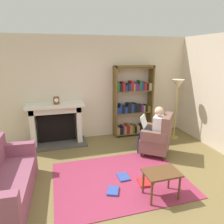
{
  "coord_description": "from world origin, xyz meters",
  "views": [
    {
      "loc": [
        -1.08,
        -2.95,
        2.27
      ],
      "look_at": [
        0.1,
        1.2,
        1.05
      ],
      "focal_mm": 33.67,
      "sensor_mm": 36.0,
      "label": 1
    }
  ],
  "objects_px": {
    "side_table": "(162,176)",
    "bookshelf": "(133,103)",
    "floor_lamp": "(178,89)",
    "sofa_floral": "(2,183)",
    "mantel_clock": "(56,100)",
    "seated_reader": "(154,129)",
    "fireplace": "(56,122)",
    "armchair_reading": "(158,137)"
  },
  "relations": [
    {
      "from": "side_table",
      "to": "bookshelf",
      "type": "bearing_deg",
      "value": 78.58
    },
    {
      "from": "side_table",
      "to": "floor_lamp",
      "type": "height_order",
      "value": "floor_lamp"
    },
    {
      "from": "sofa_floral",
      "to": "side_table",
      "type": "bearing_deg",
      "value": -100.58
    },
    {
      "from": "mantel_clock",
      "to": "seated_reader",
      "type": "height_order",
      "value": "mantel_clock"
    },
    {
      "from": "fireplace",
      "to": "floor_lamp",
      "type": "xyz_separation_m",
      "value": [
        3.09,
        -0.52,
        0.79
      ]
    },
    {
      "from": "seated_reader",
      "to": "bookshelf",
      "type": "bearing_deg",
      "value": -141.37
    },
    {
      "from": "armchair_reading",
      "to": "floor_lamp",
      "type": "height_order",
      "value": "floor_lamp"
    },
    {
      "from": "mantel_clock",
      "to": "fireplace",
      "type": "bearing_deg",
      "value": 111.99
    },
    {
      "from": "bookshelf",
      "to": "side_table",
      "type": "relative_size",
      "value": 3.47
    },
    {
      "from": "armchair_reading",
      "to": "side_table",
      "type": "relative_size",
      "value": 1.73
    },
    {
      "from": "fireplace",
      "to": "sofa_floral",
      "type": "relative_size",
      "value": 0.82
    },
    {
      "from": "fireplace",
      "to": "seated_reader",
      "type": "distance_m",
      "value": 2.43
    },
    {
      "from": "fireplace",
      "to": "side_table",
      "type": "height_order",
      "value": "fireplace"
    },
    {
      "from": "bookshelf",
      "to": "fireplace",
      "type": "bearing_deg",
      "value": -179.04
    },
    {
      "from": "fireplace",
      "to": "armchair_reading",
      "type": "height_order",
      "value": "fireplace"
    },
    {
      "from": "floor_lamp",
      "to": "sofa_floral",
      "type": "bearing_deg",
      "value": -159.01
    },
    {
      "from": "fireplace",
      "to": "armchair_reading",
      "type": "bearing_deg",
      "value": -30.5
    },
    {
      "from": "fireplace",
      "to": "seated_reader",
      "type": "height_order",
      "value": "seated_reader"
    },
    {
      "from": "bookshelf",
      "to": "sofa_floral",
      "type": "bearing_deg",
      "value": -144.93
    },
    {
      "from": "armchair_reading",
      "to": "floor_lamp",
      "type": "relative_size",
      "value": 0.6
    },
    {
      "from": "seated_reader",
      "to": "floor_lamp",
      "type": "xyz_separation_m",
      "value": [
        0.99,
        0.7,
        0.74
      ]
    },
    {
      "from": "mantel_clock",
      "to": "seated_reader",
      "type": "distance_m",
      "value": 2.4
    },
    {
      "from": "mantel_clock",
      "to": "armchair_reading",
      "type": "bearing_deg",
      "value": -28.96
    },
    {
      "from": "bookshelf",
      "to": "mantel_clock",
      "type": "bearing_deg",
      "value": -176.19
    },
    {
      "from": "seated_reader",
      "to": "sofa_floral",
      "type": "height_order",
      "value": "seated_reader"
    },
    {
      "from": "seated_reader",
      "to": "fireplace",
      "type": "bearing_deg",
      "value": -82.48
    },
    {
      "from": "armchair_reading",
      "to": "seated_reader",
      "type": "bearing_deg",
      "value": -90.0
    },
    {
      "from": "floor_lamp",
      "to": "fireplace",
      "type": "bearing_deg",
      "value": 170.47
    },
    {
      "from": "seated_reader",
      "to": "armchair_reading",
      "type": "bearing_deg",
      "value": 90.0
    },
    {
      "from": "fireplace",
      "to": "mantel_clock",
      "type": "bearing_deg",
      "value": -68.01
    },
    {
      "from": "bookshelf",
      "to": "floor_lamp",
      "type": "bearing_deg",
      "value": -28.67
    },
    {
      "from": "bookshelf",
      "to": "sofa_floral",
      "type": "height_order",
      "value": "bookshelf"
    },
    {
      "from": "mantel_clock",
      "to": "sofa_floral",
      "type": "distance_m",
      "value": 2.31
    },
    {
      "from": "side_table",
      "to": "armchair_reading",
      "type": "bearing_deg",
      "value": 64.18
    },
    {
      "from": "sofa_floral",
      "to": "side_table",
      "type": "height_order",
      "value": "sofa_floral"
    },
    {
      "from": "mantel_clock",
      "to": "bookshelf",
      "type": "bearing_deg",
      "value": 3.81
    },
    {
      "from": "bookshelf",
      "to": "sofa_floral",
      "type": "xyz_separation_m",
      "value": [
        -2.96,
        -2.08,
        -0.6
      ]
    },
    {
      "from": "sofa_floral",
      "to": "armchair_reading",
      "type": "bearing_deg",
      "value": -72.87
    },
    {
      "from": "fireplace",
      "to": "bookshelf",
      "type": "relative_size",
      "value": 0.74
    },
    {
      "from": "seated_reader",
      "to": "mantel_clock",
      "type": "bearing_deg",
      "value": -80.85
    },
    {
      "from": "seated_reader",
      "to": "side_table",
      "type": "bearing_deg",
      "value": 16.15
    },
    {
      "from": "mantel_clock",
      "to": "bookshelf",
      "type": "height_order",
      "value": "bookshelf"
    }
  ]
}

